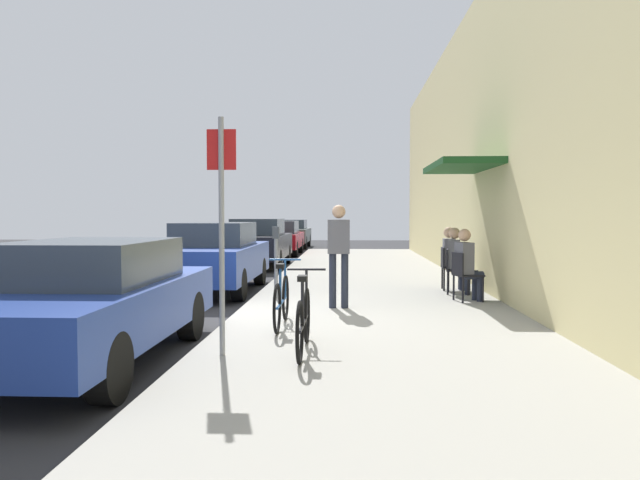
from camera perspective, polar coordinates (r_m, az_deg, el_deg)
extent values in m
plane|color=#2D2D30|center=(9.32, -8.46, -7.89)|extent=(60.00, 60.00, 0.00)
cube|color=#9E9B93|center=(11.12, 5.10, -5.88)|extent=(4.50, 32.00, 0.12)
cube|color=beige|center=(11.46, 17.43, 9.84)|extent=(0.30, 32.00, 6.33)
cube|color=#19471E|center=(12.07, 13.13, 6.81)|extent=(1.10, 2.80, 0.12)
cube|color=navy|center=(7.18, -21.15, -6.15)|extent=(1.80, 4.40, 0.59)
cube|color=#333D47|center=(7.26, -20.73, -1.88)|extent=(1.48, 2.11, 0.46)
cylinder|color=black|center=(8.24, -12.14, -7.02)|extent=(0.22, 0.64, 0.64)
cylinder|color=black|center=(8.77, -22.26, -6.56)|extent=(0.22, 0.64, 0.64)
cylinder|color=black|center=(5.70, -19.32, -11.35)|extent=(0.22, 0.64, 0.64)
cube|color=navy|center=(13.11, -10.02, -2.00)|extent=(1.80, 4.40, 0.68)
cube|color=#333D47|center=(13.23, -9.89, 0.58)|extent=(1.48, 2.11, 0.49)
cylinder|color=black|center=(14.33, -5.71, -2.97)|extent=(0.22, 0.64, 0.64)
cylinder|color=black|center=(14.65, -11.86, -2.89)|extent=(0.22, 0.64, 0.64)
cylinder|color=black|center=(11.65, -7.68, -4.22)|extent=(0.22, 0.64, 0.64)
cylinder|color=black|center=(12.04, -15.13, -4.07)|extent=(0.22, 0.64, 0.64)
cube|color=black|center=(19.23, -5.93, -0.55)|extent=(1.80, 4.40, 0.70)
cube|color=#333D47|center=(19.35, -5.87, 1.26)|extent=(1.48, 2.11, 0.51)
cylinder|color=black|center=(20.50, -3.16, -1.34)|extent=(0.22, 0.64, 0.64)
cylinder|color=black|center=(20.72, -7.52, -1.31)|extent=(0.22, 0.64, 0.64)
cylinder|color=black|center=(17.79, -4.06, -1.91)|extent=(0.22, 0.64, 0.64)
cylinder|color=black|center=(18.05, -9.06, -1.88)|extent=(0.22, 0.64, 0.64)
cube|color=maroon|center=(24.94, -3.94, -0.01)|extent=(1.80, 4.40, 0.57)
cube|color=#333D47|center=(25.07, -3.90, 1.23)|extent=(1.48, 2.11, 0.51)
cylinder|color=black|center=(26.23, -1.88, -0.51)|extent=(0.22, 0.64, 0.64)
cylinder|color=black|center=(26.40, -5.30, -0.50)|extent=(0.22, 0.64, 0.64)
cylinder|color=black|center=(23.52, -2.41, -0.85)|extent=(0.22, 0.64, 0.64)
cylinder|color=black|center=(23.71, -6.22, -0.84)|extent=(0.22, 0.64, 0.64)
cube|color=#47514C|center=(30.12, -2.79, 0.48)|extent=(1.80, 4.40, 0.64)
cube|color=#333D47|center=(30.26, -2.77, 1.51)|extent=(1.48, 2.11, 0.44)
cylinder|color=black|center=(31.43, -1.12, -0.03)|extent=(0.22, 0.64, 0.64)
cylinder|color=black|center=(31.58, -3.99, -0.02)|extent=(0.22, 0.64, 0.64)
cylinder|color=black|center=(28.71, -1.48, -0.26)|extent=(0.22, 0.64, 0.64)
cylinder|color=black|center=(28.87, -4.62, -0.25)|extent=(0.22, 0.64, 0.64)
cylinder|color=slate|center=(11.15, -4.18, -2.69)|extent=(0.07, 0.07, 1.10)
cube|color=#383D42|center=(11.11, -4.19, 0.70)|extent=(0.12, 0.10, 0.22)
cylinder|color=gray|center=(6.67, -9.28, 0.30)|extent=(0.06, 0.06, 2.60)
cube|color=red|center=(6.72, -9.30, 8.43)|extent=(0.32, 0.02, 0.44)
torus|color=black|center=(7.31, -1.26, -7.13)|extent=(0.04, 0.66, 0.66)
torus|color=black|center=(6.28, -1.93, -8.71)|extent=(0.04, 0.66, 0.66)
cylinder|color=black|center=(6.80, -1.57, -7.86)|extent=(0.04, 1.05, 0.04)
cylinder|color=black|center=(6.61, -1.67, -5.96)|extent=(0.04, 0.04, 0.50)
cube|color=black|center=(6.57, -1.67, -3.63)|extent=(0.10, 0.20, 0.06)
cylinder|color=black|center=(7.22, -1.29, -5.00)|extent=(0.03, 0.03, 0.56)
cylinder|color=black|center=(7.19, -1.29, -2.79)|extent=(0.46, 0.03, 0.03)
torus|color=black|center=(8.87, -3.28, -5.44)|extent=(0.04, 0.66, 0.66)
torus|color=black|center=(7.84, -4.08, -6.49)|extent=(0.04, 0.66, 0.66)
cylinder|color=#1E4C8C|center=(8.35, -3.65, -5.93)|extent=(0.04, 1.05, 0.04)
cylinder|color=#1E4C8C|center=(8.17, -3.78, -4.35)|extent=(0.04, 0.04, 0.50)
cube|color=black|center=(8.15, -3.78, -2.46)|extent=(0.10, 0.20, 0.06)
cylinder|color=#1E4C8C|center=(8.79, -3.32, -3.68)|extent=(0.03, 0.03, 0.56)
cylinder|color=#1E4C8C|center=(8.76, -3.32, -1.86)|extent=(0.46, 0.03, 0.03)
cylinder|color=black|center=(11.34, 14.27, -4.33)|extent=(0.04, 0.04, 0.45)
cylinder|color=black|center=(11.00, 15.15, -4.54)|extent=(0.04, 0.04, 0.45)
cylinder|color=black|center=(11.18, 12.52, -4.41)|extent=(0.04, 0.04, 0.45)
cylinder|color=black|center=(10.83, 13.35, -4.63)|extent=(0.04, 0.04, 0.45)
cube|color=black|center=(11.06, 13.83, -3.24)|extent=(0.54, 0.54, 0.03)
cube|color=black|center=(10.95, 12.88, -2.21)|extent=(0.14, 0.43, 0.40)
cylinder|color=#232838|center=(11.25, 14.43, -4.33)|extent=(0.11, 0.11, 0.47)
cylinder|color=#232838|center=(11.17, 13.84, -3.16)|extent=(0.38, 0.23, 0.14)
cylinder|color=#232838|center=(11.07, 14.89, -4.44)|extent=(0.11, 0.11, 0.47)
cylinder|color=#232838|center=(10.99, 14.30, -3.25)|extent=(0.38, 0.23, 0.14)
cube|color=#595960|center=(11.00, 13.47, -1.67)|extent=(0.30, 0.40, 0.56)
sphere|color=tan|center=(10.98, 13.50, 0.46)|extent=(0.22, 0.22, 0.22)
cylinder|color=black|center=(12.23, 13.83, -3.84)|extent=(0.04, 0.04, 0.45)
cylinder|color=black|center=(11.85, 13.83, -4.03)|extent=(0.04, 0.04, 0.45)
cylinder|color=black|center=(12.24, 12.05, -3.81)|extent=(0.04, 0.04, 0.45)
cylinder|color=black|center=(11.86, 11.98, -4.01)|extent=(0.04, 0.04, 0.45)
cube|color=black|center=(12.02, 12.93, -2.79)|extent=(0.52, 0.52, 0.03)
cube|color=black|center=(12.01, 11.96, -1.80)|extent=(0.12, 0.44, 0.40)
cylinder|color=#232838|center=(12.14, 13.78, -3.83)|extent=(0.11, 0.11, 0.47)
cylinder|color=#232838|center=(12.12, 13.18, -2.72)|extent=(0.38, 0.21, 0.14)
cylinder|color=#232838|center=(11.94, 13.78, -3.94)|extent=(0.11, 0.11, 0.47)
cylinder|color=#232838|center=(11.92, 13.17, -2.81)|extent=(0.38, 0.21, 0.14)
cube|color=#595960|center=(12.00, 12.56, -1.33)|extent=(0.29, 0.40, 0.56)
sphere|color=tan|center=(11.98, 12.58, 0.63)|extent=(0.22, 0.22, 0.22)
cylinder|color=black|center=(12.87, 13.16, -3.52)|extent=(0.04, 0.04, 0.45)
cylinder|color=black|center=(12.49, 13.39, -3.70)|extent=(0.04, 0.04, 0.45)
cylinder|color=black|center=(12.82, 11.47, -3.53)|extent=(0.04, 0.04, 0.45)
cylinder|color=black|center=(12.45, 11.65, -3.71)|extent=(0.04, 0.04, 0.45)
cube|color=black|center=(12.63, 12.43, -2.53)|extent=(0.46, 0.46, 0.03)
cube|color=black|center=(12.60, 11.51, -1.60)|extent=(0.05, 0.44, 0.40)
cylinder|color=#232838|center=(12.78, 13.17, -3.52)|extent=(0.11, 0.11, 0.47)
cylinder|color=#232838|center=(12.74, 12.60, -2.47)|extent=(0.37, 0.16, 0.14)
cylinder|color=#232838|center=(12.58, 13.29, -3.61)|extent=(0.11, 0.11, 0.47)
cylinder|color=#232838|center=(12.54, 12.71, -2.55)|extent=(0.37, 0.16, 0.14)
cube|color=#595960|center=(12.60, 12.08, -1.15)|extent=(0.24, 0.37, 0.56)
sphere|color=tan|center=(12.58, 12.10, 0.72)|extent=(0.22, 0.22, 0.22)
cylinder|color=#232838|center=(9.97, 1.20, -3.87)|extent=(0.12, 0.12, 0.90)
cylinder|color=#232838|center=(9.96, 2.36, -3.88)|extent=(0.12, 0.12, 0.90)
cube|color=#595960|center=(9.91, 1.79, 0.32)|extent=(0.36, 0.22, 0.56)
sphere|color=tan|center=(9.90, 1.79, 2.69)|extent=(0.22, 0.22, 0.22)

